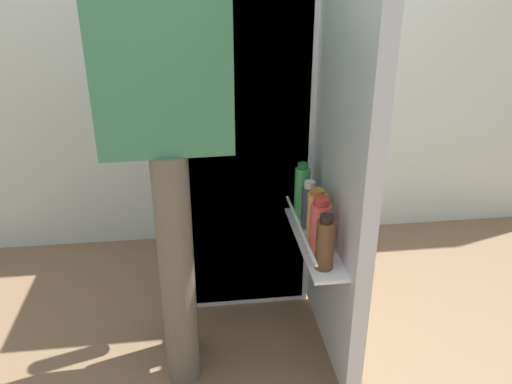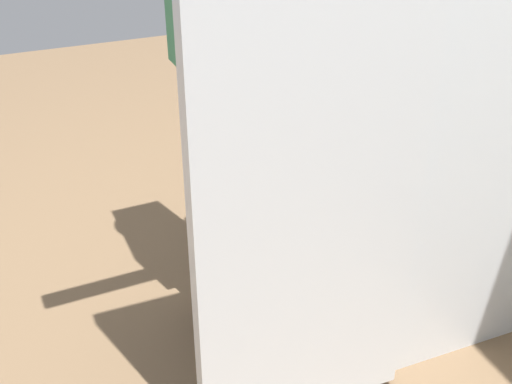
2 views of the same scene
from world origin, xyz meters
name	(u,v)px [view 1 (image 1 of 2)]	position (x,y,z in m)	size (l,w,h in m)	color
ground_plane	(243,341)	(0.00, 0.00, 0.00)	(6.88, 6.88, 0.00)	brown
refrigerator	(234,101)	(0.03, 0.52, 0.87)	(0.69, 1.28, 1.73)	silver
person	(167,90)	(-0.23, -0.08, 1.06)	(0.56, 0.73, 1.76)	#665B4C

